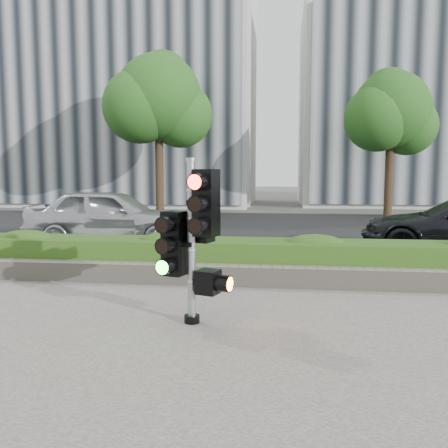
% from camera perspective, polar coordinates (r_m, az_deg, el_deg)
% --- Properties ---
extents(ground, '(120.00, 120.00, 0.00)m').
position_cam_1_polar(ground, '(6.36, -1.57, -11.58)').
color(ground, '#51514C').
rests_on(ground, ground).
extents(sidewalk, '(16.00, 11.00, 0.03)m').
position_cam_1_polar(sidewalk, '(4.09, -7.28, -21.99)').
color(sidewalk, '#9E9389').
rests_on(sidewalk, ground).
extents(road, '(60.00, 13.00, 0.02)m').
position_cam_1_polar(road, '(16.13, 3.78, -0.68)').
color(road, black).
rests_on(road, ground).
extents(curb, '(60.00, 0.25, 0.12)m').
position_cam_1_polar(curb, '(9.37, 1.34, -5.38)').
color(curb, gray).
rests_on(curb, ground).
extents(stone_wall, '(12.00, 0.32, 0.34)m').
position_cam_1_polar(stone_wall, '(8.13, 0.45, -6.17)').
color(stone_wall, gray).
rests_on(stone_wall, sidewalk).
extents(hedge, '(12.00, 1.00, 0.68)m').
position_cam_1_polar(hedge, '(8.73, 0.95, -4.17)').
color(hedge, '#578B2B').
rests_on(hedge, sidewalk).
extents(building_left, '(16.00, 9.00, 15.00)m').
position_cam_1_polar(building_left, '(31.13, -12.10, 16.37)').
color(building_left, '#B7B7B2').
rests_on(building_left, ground).
extents(tree_left, '(4.61, 4.03, 7.34)m').
position_cam_1_polar(tree_left, '(21.48, -7.89, 14.47)').
color(tree_left, black).
rests_on(tree_left, ground).
extents(tree_right, '(4.10, 3.58, 6.53)m').
position_cam_1_polar(tree_right, '(22.16, 19.41, 12.45)').
color(tree_right, black).
rests_on(tree_right, ground).
extents(traffic_signal, '(0.77, 0.63, 2.09)m').
position_cam_1_polar(traffic_signal, '(5.97, -3.57, -1.08)').
color(traffic_signal, black).
rests_on(traffic_signal, sidewalk).
extents(car_silver, '(4.52, 2.01, 1.51)m').
position_cam_1_polar(car_silver, '(13.07, -13.46, 0.92)').
color(car_silver, '#B6B8BE').
rests_on(car_silver, road).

